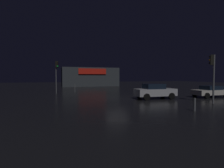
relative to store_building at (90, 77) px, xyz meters
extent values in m
plane|color=black|center=(-2.04, -25.47, -2.34)|extent=(120.00, 120.00, 0.00)
cube|color=#33383D|center=(0.00, 0.02, -0.01)|extent=(14.00, 6.28, 4.66)
cube|color=red|center=(0.00, -3.27, 1.35)|extent=(6.73, 0.24, 1.34)
cylinder|color=#595B60|center=(4.60, -31.95, -0.18)|extent=(0.15, 0.15, 4.31)
cube|color=black|center=(4.49, -31.84, 1.53)|extent=(0.41, 0.41, 0.90)
sphere|color=black|center=(4.37, -31.73, 1.79)|extent=(0.20, 0.20, 0.20)
sphere|color=orange|center=(4.37, -31.73, 1.53)|extent=(0.20, 0.20, 0.20)
sphere|color=black|center=(4.37, -31.73, 1.26)|extent=(0.20, 0.20, 0.20)
cylinder|color=#595B60|center=(-8.47, -17.90, -0.05)|extent=(0.13, 0.13, 4.58)
cube|color=black|center=(-8.37, -18.02, 1.79)|extent=(0.41, 0.41, 0.90)
sphere|color=black|center=(-8.26, -18.14, 2.06)|extent=(0.20, 0.20, 0.20)
sphere|color=black|center=(-8.26, -18.14, 1.79)|extent=(0.20, 0.20, 0.20)
sphere|color=#19D13F|center=(-8.26, -18.14, 1.52)|extent=(0.20, 0.20, 0.20)
cube|color=#B7B7BF|center=(1.51, -27.60, -1.62)|extent=(4.45, 1.90, 0.75)
cube|color=black|center=(1.32, -27.59, -0.98)|extent=(2.14, 1.60, 0.52)
cylinder|color=black|center=(2.99, -26.86, -1.99)|extent=(0.71, 0.26, 0.70)
cylinder|color=black|center=(2.90, -28.50, -1.99)|extent=(0.71, 0.26, 0.70)
cylinder|color=black|center=(0.12, -26.69, -1.99)|extent=(0.71, 0.26, 0.70)
cylinder|color=black|center=(0.03, -28.34, -1.99)|extent=(0.71, 0.26, 0.70)
cube|color=silver|center=(8.33, -28.44, -1.73)|extent=(4.27, 1.78, 0.56)
cube|color=black|center=(8.42, -28.44, -1.23)|extent=(2.04, 1.57, 0.45)
cylinder|color=black|center=(6.91, -29.26, -2.01)|extent=(0.66, 0.23, 0.65)
cylinder|color=black|center=(6.95, -27.56, -2.01)|extent=(0.66, 0.23, 0.65)
cylinder|color=black|center=(9.74, -27.62, -2.01)|extent=(0.66, 0.23, 0.65)
cylinder|color=#595B60|center=(-5.71, -16.57, -1.71)|extent=(0.10, 0.10, 1.26)
cylinder|color=#595B60|center=(0.46, -33.98, -1.88)|extent=(0.13, 0.13, 0.91)
camera|label=1|loc=(-8.69, -43.03, 0.04)|focal=26.94mm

